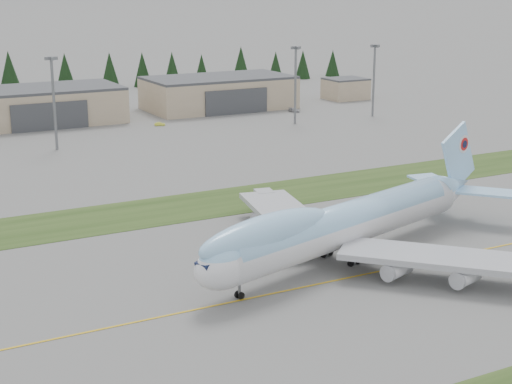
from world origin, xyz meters
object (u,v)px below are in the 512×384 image
service_vehicle_b (160,126)px  service_vehicle_c (294,112)px  boeing_747_freighter (344,224)px  hangar_right (219,93)px  hangar_center (39,105)px

service_vehicle_b → service_vehicle_c: size_ratio=0.70×
service_vehicle_b → boeing_747_freighter: bearing=-164.5°
hangar_right → service_vehicle_c: (18.52, -18.23, -5.39)m
hangar_center → service_vehicle_c: 80.79m
hangar_center → hangar_right: bearing=0.0°
boeing_747_freighter → hangar_center: 143.69m
hangar_right → service_vehicle_c: 26.54m
service_vehicle_c → hangar_center: bearing=160.1°
service_vehicle_b → hangar_right: bearing=-30.8°
service_vehicle_c → hangar_right: bearing=128.6°
hangar_right → boeing_747_freighter: bearing=-108.1°
hangar_right → service_vehicle_b: 36.82m
hangar_center → hangar_right: size_ratio=1.00×
boeing_747_freighter → service_vehicle_b: (17.27, 121.90, -5.83)m
boeing_747_freighter → hangar_center: boeing_747_freighter is taller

